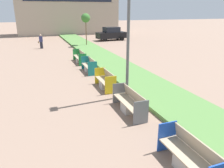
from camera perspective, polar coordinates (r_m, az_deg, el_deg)
The scene contains 11 objects.
planter_grass_strip at distance 11.73m, azimuth 11.27°, elevation -1.68°, with size 2.80×120.00×0.18m.
building_backdrop at distance 41.66m, azimuth -11.65°, elevation 20.29°, with size 17.22×5.83×10.96m.
bench_blue_frame at distance 6.48m, azimuth 19.39°, elevation -17.85°, with size 0.65×2.01×0.94m.
bench_grey_frame at distance 9.26m, azimuth 4.63°, elevation -5.16°, with size 0.65×2.24×0.94m.
bench_yellow_frame at distance 12.03m, azimuth -1.70°, elevation 0.57°, with size 0.65×1.91×0.94m.
bench_teal_frame at distance 15.31m, azimuth -5.93°, elevation 4.48°, with size 0.65×1.98×0.94m.
bench_green_frame at distance 18.25m, azimuth -8.37°, elevation 6.75°, with size 0.65×2.42×0.94m.
street_lamp_post at distance 10.23m, azimuth 4.38°, elevation 17.67°, with size 0.24×0.44×7.10m.
sapling_tree_far at distance 26.43m, azimuth -6.91°, elevation 16.66°, with size 1.03×1.03×3.76m.
pedestrian_walking at distance 26.03m, azimuth -18.07°, elevation 10.52°, with size 0.53×0.24×1.57m.
parked_car_distant at distance 31.77m, azimuth -0.15°, elevation 12.99°, with size 4.37×2.23×1.86m.
Camera 1 is at (-2.66, 2.67, 4.12)m, focal length 35.00 mm.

